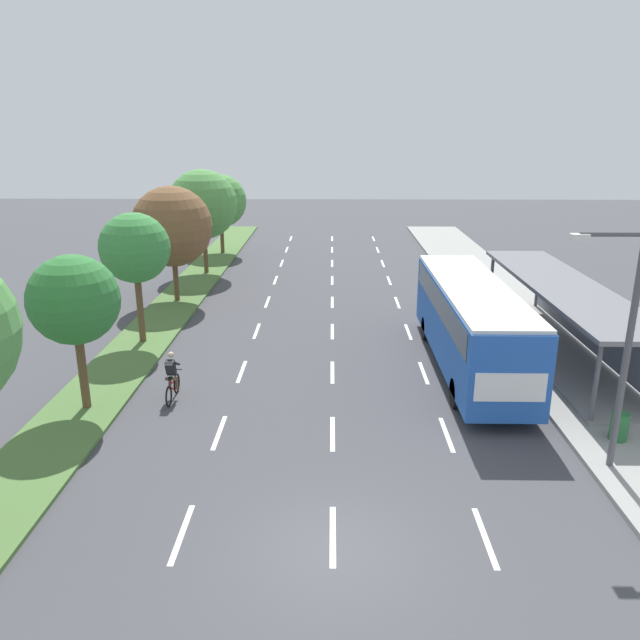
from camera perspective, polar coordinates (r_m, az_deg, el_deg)
name	(u,v)px	position (r m, az deg, el deg)	size (l,w,h in m)	color
ground_plane	(333,552)	(14.56, 1.20, -20.68)	(140.00, 140.00, 0.00)	#424247
median_strip	(177,302)	(33.72, -13.11, 1.62)	(2.60, 52.00, 0.12)	#4C7038
sidewalk_right	(507,304)	(34.00, 16.94, 1.46)	(4.50, 52.00, 0.15)	gray
lane_divider_left	(262,315)	(30.88, -5.36, 0.44)	(0.14, 46.78, 0.01)	white
lane_divider_center	(332,316)	(30.69, 1.15, 0.41)	(0.14, 46.78, 0.01)	white
lane_divider_right	(402,316)	(30.90, 7.65, 0.37)	(0.14, 46.78, 0.01)	white
bus_shelter	(568,312)	(26.82, 22.00, 0.73)	(2.90, 13.84, 2.86)	gray
bus	(470,318)	(24.07, 13.79, 0.21)	(2.54, 11.29, 3.37)	#2356B2
cyclist	(172,378)	(21.71, -13.58, -5.27)	(0.46, 1.82, 1.71)	black
median_tree_second	(74,300)	(20.83, -21.86, 1.70)	(2.86, 2.86, 5.12)	brown
median_tree_third	(135,248)	(26.82, -16.81, 6.38)	(2.93, 2.93, 5.55)	brown
median_tree_fourth	(172,227)	(33.12, -13.56, 8.43)	(4.17, 4.17, 6.05)	brown
median_tree_fifth	(203,204)	(39.40, -10.83, 10.48)	(4.28, 4.28, 6.45)	brown
median_tree_farthest	(220,201)	(45.92, -9.23, 10.84)	(3.79, 3.79, 5.67)	brown
streetlight	(623,336)	(17.55, 26.27, -1.32)	(1.91, 0.24, 6.50)	#4C4C51
trash_bin	(619,426)	(20.37, 26.01, -8.86)	(0.52, 0.52, 0.85)	#286B38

